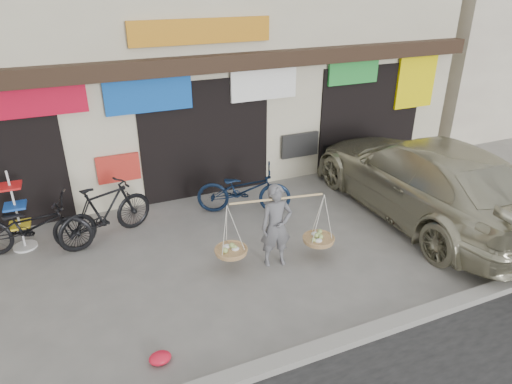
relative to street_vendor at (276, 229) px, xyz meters
name	(u,v)px	position (x,y,z in m)	size (l,w,h in m)	color
ground	(270,272)	(-0.21, -0.21, -0.71)	(70.00, 70.00, 0.00)	slate
kerb	(330,346)	(-0.21, -2.21, -0.65)	(70.00, 0.25, 0.12)	gray
shophouse_block	(168,29)	(-0.21, 6.21, 2.74)	(14.00, 6.32, 7.00)	beige
street_vendor	(276,229)	(0.00, 0.00, 0.00)	(2.16, 0.84, 1.55)	slate
bike_0	(31,226)	(-3.98, 2.10, -0.14)	(0.76, 2.18, 1.15)	black
bike_1	(106,212)	(-2.67, 2.08, -0.12)	(0.56, 1.98, 1.19)	black
bike_2	(244,190)	(0.22, 2.07, -0.17)	(0.71, 2.04, 1.07)	#0D1B31
suv	(423,178)	(3.70, 0.49, 0.14)	(2.44, 5.89, 1.70)	#AEAA8C
display_rack	(18,218)	(-4.20, 2.38, -0.07)	(0.44, 0.44, 1.60)	silver
red_bag	(160,358)	(-2.45, -1.50, -0.64)	(0.31, 0.25, 0.14)	red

